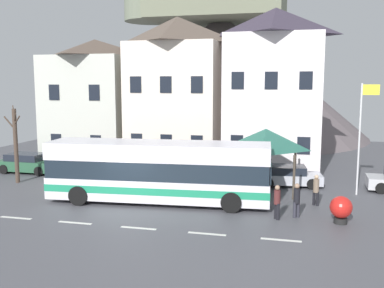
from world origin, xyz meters
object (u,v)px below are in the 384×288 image
hilltop_castle (219,67)px  pedestrian_02 (277,201)px  parked_car_01 (288,176)px  pedestrian_03 (238,180)px  transit_bus (158,172)px  flagpole (361,130)px  harbour_buoy (341,208)px  bare_tree_01 (16,143)px  parked_car_00 (109,167)px  townhouse_02 (274,90)px  pedestrian_01 (297,199)px  pedestrian_00 (316,189)px  townhouse_01 (178,93)px  townhouse_00 (96,101)px  bus_shelter (266,139)px  public_bench (291,176)px  parked_car_02 (28,163)px

hilltop_castle → pedestrian_02: (8.53, -31.66, -7.07)m
parked_car_01 → pedestrian_03: size_ratio=2.56×
transit_bus → flagpole: (10.27, 4.15, 2.02)m
harbour_buoy → bare_tree_01: (-18.88, 3.63, 1.77)m
hilltop_castle → flagpole: bearing=-64.1°
parked_car_00 → pedestrian_03: (9.00, -2.99, 0.26)m
parked_car_01 → flagpole: bearing=-26.3°
townhouse_02 → hilltop_castle: hilltop_castle is taller
pedestrian_01 → bare_tree_01: 17.34m
pedestrian_00 → pedestrian_01: 2.49m
pedestrian_02 → bare_tree_01: (-16.11, 3.71, 1.60)m
townhouse_02 → parked_car_01: size_ratio=2.79×
transit_bus → townhouse_01: bearing=95.7°
pedestrian_02 → townhouse_02: bearing=94.7°
hilltop_castle → transit_bus: 30.99m
townhouse_00 → bus_shelter: (13.73, -6.74, -1.77)m
parked_car_00 → bare_tree_01: size_ratio=0.86×
pedestrian_03 → flagpole: flagpole is taller
parked_car_01 → pedestrian_02: 6.97m
pedestrian_00 → public_bench: (-1.33, 4.66, -0.40)m
harbour_buoy → pedestrian_01: bearing=167.7°
pedestrian_02 → harbour_buoy: (2.78, 0.08, -0.17)m
parked_car_01 → pedestrian_02: (-0.28, -6.96, 0.26)m
pedestrian_00 → pedestrian_01: pedestrian_01 is taller
pedestrian_00 → bare_tree_01: bearing=177.1°
pedestrian_01 → transit_bus: bearing=172.4°
townhouse_01 → bus_shelter: townhouse_01 is taller
parked_car_02 → pedestrian_01: pedestrian_01 is taller
townhouse_02 → transit_bus: bearing=-116.4°
hilltop_castle → townhouse_00: bearing=-107.5°
parked_car_02 → townhouse_01: bearing=27.8°
townhouse_00 → parked_car_00: townhouse_00 is taller
townhouse_01 → transit_bus: 10.93m
townhouse_00 → parked_car_02: (-2.62, -5.44, -4.08)m
townhouse_02 → pedestrian_02: bearing=-85.3°
pedestrian_00 → parked_car_01: bearing=110.0°
parked_car_00 → harbour_buoy: parked_car_00 is taller
transit_bus → pedestrian_01: size_ratio=7.22×
transit_bus → pedestrian_00: bearing=5.4°
pedestrian_01 → flagpole: flagpole is taller
townhouse_02 → flagpole: 8.31m
townhouse_00 → hilltop_castle: (6.18, 19.56, 3.19)m
bus_shelter → townhouse_02: bearing=90.0°
transit_bus → bus_shelter: (5.14, 3.94, 1.38)m
transit_bus → pedestrian_01: bearing=-12.0°
hilltop_castle → parked_car_00: hilltop_castle is taller
townhouse_00 → public_bench: 16.43m
townhouse_02 → pedestrian_01: 12.41m
hilltop_castle → townhouse_02: bearing=-69.2°
bare_tree_01 → pedestrian_01: bearing=-10.7°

